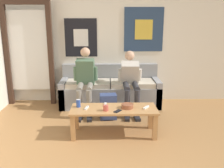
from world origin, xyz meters
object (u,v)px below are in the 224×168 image
pillar_candle (106,108)px  backpack (108,107)px  coffee_table (114,113)px  ceramic_bowl (127,106)px  drink_can_blue (78,103)px  game_controller_near_right (87,108)px  cell_phone (118,111)px  couch (110,91)px  game_controller_near_left (146,107)px  person_seated_teen (130,79)px  person_seated_adult (85,78)px  game_controller_far_center (105,104)px

pillar_candle → backpack: bearing=86.7°
coffee_table → ceramic_bowl: 0.24m
drink_can_blue → game_controller_near_right: (0.13, -0.07, -0.05)m
pillar_candle → cell_phone: size_ratio=0.65×
couch → ceramic_bowl: couch is taller
couch → pillar_candle: couch is taller
drink_can_blue → couch: bearing=68.7°
game_controller_near_left → game_controller_near_right: size_ratio=0.93×
person_seated_teen → drink_can_blue: bearing=-133.2°
coffee_table → backpack: bearing=97.3°
ceramic_bowl → game_controller_near_left: size_ratio=1.37×
game_controller_near_left → cell_phone: bearing=-163.1°
couch → person_seated_teen: 0.64m
backpack → ceramic_bowl: bearing=-65.3°
person_seated_adult → person_seated_teen: size_ratio=1.07×
ceramic_bowl → pillar_candle: pillar_candle is taller
drink_can_blue → game_controller_near_right: drink_can_blue is taller
game_controller_far_center → couch: bearing=85.5°
game_controller_near_left → game_controller_far_center: same height
backpack → pillar_candle: bearing=-93.3°
ceramic_bowl → game_controller_near_right: 0.63m
game_controller_near_right → ceramic_bowl: bearing=0.5°
couch → backpack: bearing=-93.7°
pillar_candle → game_controller_far_center: pillar_candle is taller
ceramic_bowl → coffee_table: bearing=179.3°
drink_can_blue → cell_phone: bearing=-19.0°
backpack → person_seated_teen: bearing=42.3°
game_controller_far_center → person_seated_adult: bearing=114.2°
coffee_table → ceramic_bowl: (0.21, -0.00, 0.11)m
person_seated_teen → backpack: size_ratio=2.53×
coffee_table → game_controller_near_right: 0.43m
backpack → ceramic_bowl: ceramic_bowl is taller
couch → drink_can_blue: couch is taller
ceramic_bowl → cell_phone: (-0.16, -0.14, -0.03)m
game_controller_far_center → backpack: bearing=84.3°
cell_phone → person_seated_teen: bearing=75.6°
coffee_table → backpack: size_ratio=2.90×
coffee_table → drink_can_blue: bearing=173.3°
couch → game_controller_near_left: (0.54, -1.41, 0.15)m
game_controller_near_right → pillar_candle: bearing=-18.3°
game_controller_far_center → cell_phone: game_controller_far_center is taller
backpack → cell_phone: 0.82m
game_controller_near_left → game_controller_near_right: (-0.92, -0.00, 0.00)m
person_seated_adult → game_controller_near_right: bearing=-84.5°
game_controller_near_left → game_controller_near_right: bearing=-179.9°
pillar_candle → drink_can_blue: size_ratio=0.78×
pillar_candle → game_controller_near_left: size_ratio=0.71×
person_seated_teen → person_seated_adult: bearing=-178.2°
coffee_table → game_controller_far_center: bearing=132.6°
drink_can_blue → ceramic_bowl: bearing=-5.0°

